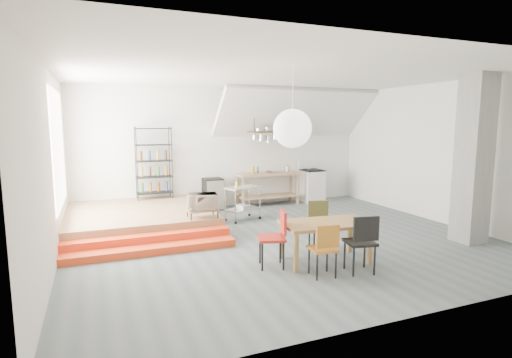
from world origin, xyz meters
name	(u,v)px	position (x,y,z in m)	size (l,w,h in m)	color
floor	(281,239)	(0.00, 0.00, 0.00)	(8.00, 8.00, 0.00)	#546061
wall_back	(226,148)	(0.00, 3.50, 1.60)	(8.00, 0.04, 3.20)	silver
wall_left	(50,167)	(-4.00, 0.00, 1.60)	(0.04, 7.00, 3.20)	silver
wall_right	(439,153)	(4.00, 0.00, 1.60)	(0.04, 7.00, 3.20)	silver
ceiling	(283,74)	(0.00, 0.00, 3.20)	(8.00, 7.00, 0.02)	white
slope_ceiling	(296,113)	(1.80, 2.90, 2.55)	(4.40, 1.80, 0.15)	white
window_pane	(59,149)	(-3.98, 1.50, 1.80)	(0.02, 2.50, 2.20)	white
platform	(140,218)	(-2.50, 2.00, 0.20)	(3.00, 3.00, 0.40)	#97744B
step_lower	(152,250)	(-2.50, 0.05, 0.07)	(3.00, 0.35, 0.13)	#F1441C
step_upper	(149,241)	(-2.50, 0.40, 0.13)	(3.00, 0.35, 0.27)	#F1441C
concrete_column	(474,159)	(3.30, -1.50, 1.60)	(0.50, 0.50, 3.20)	slate
kitchen_counter	(268,183)	(1.10, 3.15, 0.63)	(1.80, 0.60, 0.91)	#97744B
stove	(312,185)	(2.50, 3.16, 0.48)	(0.60, 0.60, 1.18)	white
pot_rack	(273,135)	(1.13, 2.92, 1.98)	(1.20, 0.50, 1.43)	#3E2718
wire_shelving	(154,162)	(-2.00, 3.20, 1.33)	(0.88, 0.38, 1.80)	black
microwave_shelf	(202,210)	(-1.40, 0.75, 0.55)	(0.60, 0.40, 0.16)	#97744B
paper_lantern	(292,128)	(-0.48, -1.37, 2.20)	(0.60, 0.60, 0.60)	white
dining_table	(325,226)	(0.11, -1.44, 0.60)	(1.50, 0.96, 0.67)	brown
chair_mustard	(325,246)	(-0.27, -2.04, 0.49)	(0.42, 0.42, 0.82)	#A6641C
chair_black	(362,239)	(0.34, -2.12, 0.55)	(0.49, 0.49, 0.92)	black
chair_olive	(319,221)	(0.37, -0.82, 0.52)	(0.49, 0.49, 0.88)	brown
chair_red	(276,233)	(-0.74, -1.35, 0.54)	(0.52, 0.52, 0.91)	red
rolling_cart	(243,199)	(-0.17, 1.75, 0.52)	(0.90, 0.69, 0.80)	silver
mini_fridge	(213,194)	(-0.49, 3.20, 0.42)	(0.49, 0.49, 0.83)	black
microwave	(202,202)	(-1.40, 0.75, 0.72)	(0.57, 0.39, 0.32)	beige
bowl	(269,172)	(1.11, 3.10, 0.94)	(0.21, 0.21, 0.05)	silver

